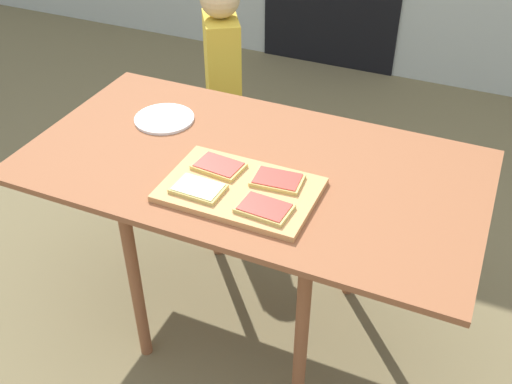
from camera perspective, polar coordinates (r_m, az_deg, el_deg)
The scene contains 9 objects.
ground_plane at distance 2.32m, azimuth -0.37°, elevation -12.01°, with size 16.00×16.00×0.00m, color brown.
dining_table at distance 1.88m, azimuth -0.44°, elevation 0.97°, with size 1.41×0.76×0.72m.
cutting_board at distance 1.71m, azimuth -1.52°, elevation 0.23°, with size 0.44×0.29×0.02m, color tan.
pizza_slice_near_right at distance 1.62m, azimuth 0.81°, elevation -1.56°, with size 0.15×0.11×0.01m.
pizza_slice_far_left at distance 1.78m, azimuth -3.56°, elevation 2.48°, with size 0.15×0.11×0.01m.
pizza_slice_far_right at distance 1.72m, azimuth 2.06°, elevation 1.15°, with size 0.15×0.11×0.01m.
pizza_slice_near_left at distance 1.70m, azimuth -5.52°, elevation 0.33°, with size 0.15×0.10×0.01m.
plate_white_left at distance 2.08m, azimuth -8.72°, elevation 6.91°, with size 0.20×0.20×0.01m, color white.
child_left at distance 2.68m, azimuth -3.19°, elevation 10.91°, with size 0.25×0.28×1.01m.
Camera 1 is at (0.62, -1.39, 1.75)m, focal length 42.01 mm.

